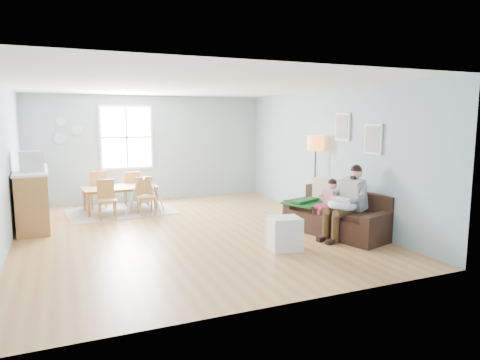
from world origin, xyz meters
name	(u,v)px	position (x,y,z in m)	size (l,w,h in m)	color
room	(187,101)	(0.00, 0.00, 2.42)	(8.40, 9.40, 3.90)	#A56B3A
window	(126,137)	(-0.60, 3.46, 1.65)	(1.32, 0.08, 1.62)	white
pictures	(357,133)	(2.97, -1.05, 1.85)	(0.05, 1.34, 0.74)	white
wall_plates	(66,131)	(-2.00, 3.47, 1.83)	(0.67, 0.02, 0.66)	#8D9EA9
sofa	(338,219)	(2.50, -1.19, 0.28)	(1.35, 2.10, 0.79)	black
green_throw	(309,202)	(2.25, -0.59, 0.50)	(0.90, 0.71, 0.04)	#145A21
beige_pillow	(324,191)	(2.56, -0.64, 0.72)	(0.13, 0.48, 0.48)	#C2AF94
father	(347,200)	(2.47, -1.49, 0.69)	(0.98, 0.56, 1.30)	gray
nursing_pillow	(342,206)	(2.32, -1.53, 0.61)	(0.49, 0.49, 0.13)	silver
infant	(340,200)	(2.31, -1.50, 0.70)	(0.26, 0.36, 0.13)	silver
toddler	(328,197)	(2.38, -1.03, 0.67)	(0.54, 0.34, 0.81)	silver
floor_lamp	(316,150)	(2.79, 0.06, 1.45)	(0.35, 0.35, 1.76)	black
storage_cube	(284,233)	(1.12, -1.67, 0.27)	(0.54, 0.50, 0.53)	silver
rug	(121,211)	(-0.94, 2.35, 0.01)	(2.31, 1.76, 0.01)	#A49E96
dining_table	(121,199)	(-0.94, 2.35, 0.29)	(1.63, 0.91, 0.57)	olive
chair_sw	(106,197)	(-1.30, 1.74, 0.46)	(0.38, 0.38, 0.83)	olive
chair_se	(145,194)	(-0.47, 1.81, 0.47)	(0.39, 0.39, 0.83)	olive
chair_nw	(97,187)	(-1.39, 2.88, 0.51)	(0.48, 0.48, 0.90)	olive
chair_ne	(132,186)	(-0.58, 2.96, 0.47)	(0.38, 0.38, 0.84)	olive
counter	(33,197)	(-2.70, 1.63, 0.57)	(0.67, 2.05, 1.13)	olive
monitor	(31,161)	(-2.67, 1.24, 1.32)	(0.45, 0.43, 0.38)	#B1B1B6
baby_swing	(145,198)	(-0.48, 1.83, 0.37)	(0.99, 1.00, 0.82)	#B1B1B6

